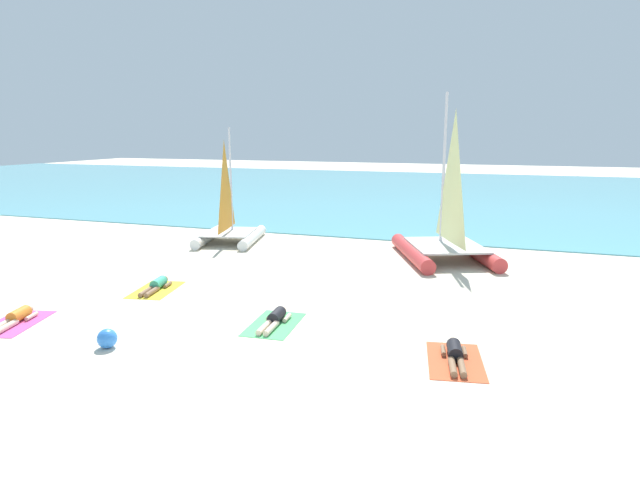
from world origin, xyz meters
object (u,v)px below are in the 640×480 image
object	(u,v)px
sunbather_center_left	(157,285)
beach_ball	(107,338)
towel_center_right	(274,324)
towel_center_left	(156,290)
sunbather_leftmost	(16,318)
sailboat_red	(446,236)
sunbather_rightmost	(455,354)
towel_leftmost	(15,323)
towel_rightmost	(455,361)
sailboat_white	(229,226)
sunbather_center_right	(275,318)

from	to	relation	value
sunbather_center_left	beach_ball	distance (m)	4.44
towel_center_right	towel_center_left	bearing A→B (deg)	161.04
sunbather_leftmost	towel_center_right	xyz separation A→B (m)	(6.08, 1.94, -0.13)
sailboat_red	sunbather_rightmost	world-z (taller)	sailboat_red
towel_leftmost	sunbather_rightmost	bearing A→B (deg)	7.13
towel_rightmost	beach_ball	world-z (taller)	beach_ball
sunbather_center_left	sunbather_rightmost	bearing A→B (deg)	-25.42
sunbather_leftmost	sunbather_center_left	distance (m)	3.88
sailboat_red	beach_ball	distance (m)	12.38
sailboat_red	sunbather_rightmost	distance (m)	9.09
towel_center_left	towel_leftmost	bearing A→B (deg)	-113.52
towel_center_right	beach_ball	size ratio (longest dim) A/B	4.43
sailboat_white	sunbather_center_right	bearing A→B (deg)	-69.03
beach_ball	sunbather_rightmost	bearing A→B (deg)	13.98
sunbather_leftmost	beach_ball	xyz separation A→B (m)	(3.22, -0.56, 0.08)
sunbather_rightmost	sunbather_center_right	bearing A→B (deg)	160.33
towel_center_right	towel_leftmost	bearing A→B (deg)	-161.71
sunbather_center_right	sunbather_rightmost	size ratio (longest dim) A/B	1.00
sailboat_white	sunbather_center_right	world-z (taller)	sailboat_white
sunbather_leftmost	sunbather_rightmost	distance (m)	10.52
towel_center_left	towel_rightmost	xyz separation A→B (m)	(8.89, -2.31, 0.00)
sunbather_leftmost	towel_center_right	size ratio (longest dim) A/B	0.82
sailboat_red	sunbather_rightmost	size ratio (longest dim) A/B	3.85
sailboat_white	towel_rightmost	distance (m)	13.84
towel_center_right	towel_rightmost	bearing A→B (deg)	-9.90
towel_leftmost	towel_center_left	world-z (taller)	same
sailboat_red	towel_center_right	size ratio (longest dim) A/B	3.17
sunbather_rightmost	sailboat_red	bearing A→B (deg)	87.67
towel_center_right	towel_rightmost	world-z (taller)	same
towel_leftmost	towel_rightmost	xyz separation A→B (m)	(10.44, 1.24, 0.00)
sailboat_white	towel_rightmost	size ratio (longest dim) A/B	2.53
towel_center_left	beach_ball	distance (m)	4.38
towel_leftmost	beach_ball	xyz separation A→B (m)	(3.21, -0.49, 0.21)
sunbather_leftmost	sunbather_center_left	world-z (taller)	same
towel_center_left	sunbather_rightmost	xyz separation A→B (m)	(8.88, -2.25, 0.13)
sunbather_leftmost	sunbather_center_left	bearing A→B (deg)	51.39
beach_ball	towel_center_left	bearing A→B (deg)	112.30
towel_center_right	sunbather_center_right	distance (m)	0.14
towel_center_left	beach_ball	bearing A→B (deg)	-67.70
sunbather_center_right	sunbather_leftmost	bearing A→B (deg)	-166.03
sunbather_center_left	sunbather_center_right	bearing A→B (deg)	-29.76
sailboat_white	sunbather_leftmost	distance (m)	10.52
towel_rightmost	beach_ball	size ratio (longest dim) A/B	4.43
towel_leftmost	sunbather_leftmost	bearing A→B (deg)	105.03
towel_rightmost	sunbather_center_left	bearing A→B (deg)	165.04
sunbather_leftmost	towel_rightmost	distance (m)	10.52
sunbather_center_left	towel_center_left	bearing A→B (deg)	-90.00
sunbather_rightmost	sunbather_leftmost	bearing A→B (deg)	177.02
sunbather_leftmost	towel_rightmost	xyz separation A→B (m)	(10.46, 1.17, -0.13)
sailboat_red	towel_center_left	bearing A→B (deg)	-162.03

